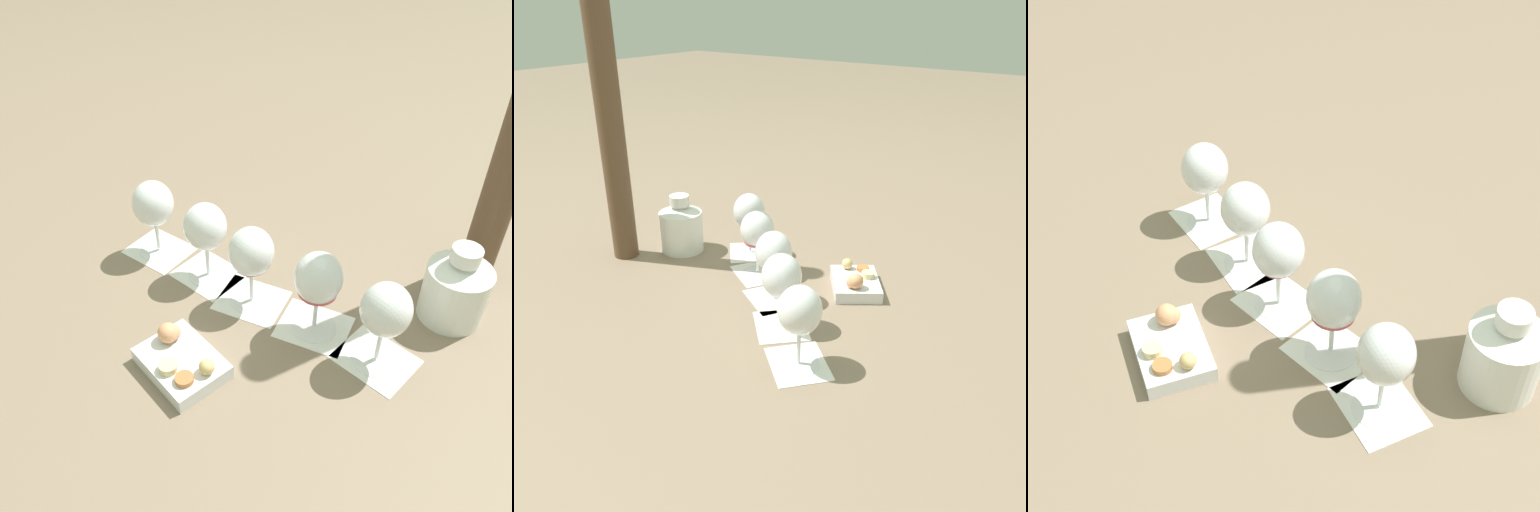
# 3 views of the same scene
# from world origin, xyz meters

# --- Properties ---
(ground_plane) EXTENTS (8.00, 8.00, 0.00)m
(ground_plane) POSITION_xyz_m (0.00, 0.00, 0.00)
(ground_plane) COLOR #7F6B56
(tasting_card_0) EXTENTS (0.15, 0.15, 0.00)m
(tasting_card_0) POSITION_xyz_m (-0.18, 0.15, 0.00)
(tasting_card_0) COLOR white
(tasting_card_0) RESTS_ON ground_plane
(tasting_card_1) EXTENTS (0.15, 0.14, 0.00)m
(tasting_card_1) POSITION_xyz_m (-0.09, 0.07, 0.00)
(tasting_card_1) COLOR white
(tasting_card_1) RESTS_ON ground_plane
(tasting_card_2) EXTENTS (0.15, 0.14, 0.00)m
(tasting_card_2) POSITION_xyz_m (0.01, 0.00, 0.00)
(tasting_card_2) COLOR white
(tasting_card_2) RESTS_ON ground_plane
(tasting_card_3) EXTENTS (0.15, 0.15, 0.00)m
(tasting_card_3) POSITION_xyz_m (0.08, -0.08, 0.00)
(tasting_card_3) COLOR white
(tasting_card_3) RESTS_ON ground_plane
(tasting_card_4) EXTENTS (0.15, 0.15, 0.00)m
(tasting_card_4) POSITION_xyz_m (0.18, -0.16, 0.00)
(tasting_card_4) COLOR white
(tasting_card_4) RESTS_ON ground_plane
(wine_glass_0) EXTENTS (0.08, 0.08, 0.15)m
(wine_glass_0) POSITION_xyz_m (-0.18, 0.15, 0.10)
(wine_glass_0) COLOR white
(wine_glass_0) RESTS_ON tasting_card_0
(wine_glass_1) EXTENTS (0.08, 0.08, 0.15)m
(wine_glass_1) POSITION_xyz_m (-0.09, 0.07, 0.10)
(wine_glass_1) COLOR white
(wine_glass_1) RESTS_ON tasting_card_1
(wine_glass_2) EXTENTS (0.08, 0.08, 0.15)m
(wine_glass_2) POSITION_xyz_m (0.01, 0.00, 0.10)
(wine_glass_2) COLOR white
(wine_glass_2) RESTS_ON tasting_card_2
(wine_glass_3) EXTENTS (0.08, 0.08, 0.15)m
(wine_glass_3) POSITION_xyz_m (0.08, -0.08, 0.10)
(wine_glass_3) COLOR white
(wine_glass_3) RESTS_ON tasting_card_3
(wine_glass_4) EXTENTS (0.08, 0.08, 0.15)m
(wine_glass_4) POSITION_xyz_m (0.18, -0.16, 0.10)
(wine_glass_4) COLOR white
(wine_glass_4) RESTS_ON tasting_card_4
(ceramic_vase) EXTENTS (0.11, 0.11, 0.14)m
(ceramic_vase) POSITION_xyz_m (-0.33, 0.06, 0.06)
(ceramic_vase) COLOR white
(ceramic_vase) RESTS_ON ground_plane
(snack_dish) EXTENTS (0.16, 0.16, 0.06)m
(snack_dish) POSITION_xyz_m (0.13, 0.14, 0.02)
(snack_dish) COLOR silver
(snack_dish) RESTS_ON ground_plane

